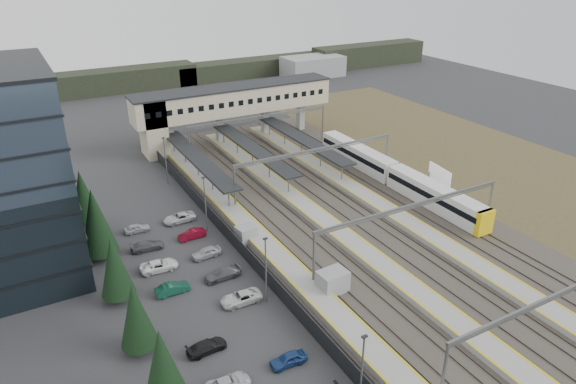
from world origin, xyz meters
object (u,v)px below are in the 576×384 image
relay_cabin_far (246,234)px  billboard (439,176)px  footbridge (221,104)px  relay_cabin_near (333,282)px  train (394,175)px

relay_cabin_far → billboard: bearing=-2.2°
relay_cabin_far → footbridge: footbridge is taller
relay_cabin_near → billboard: bearing=25.2°
relay_cabin_near → train: (24.73, 19.29, 0.62)m
relay_cabin_far → train: 28.86m
train → billboard: (4.25, -5.66, 1.03)m
relay_cabin_near → footbridge: (8.43, 52.03, 6.58)m
footbridge → train: size_ratio=1.05×
train → billboard: bearing=-53.1°
relay_cabin_far → footbridge: (12.21, 37.17, 6.82)m
relay_cabin_near → billboard: 32.06m
billboard → relay_cabin_far: bearing=177.8°
train → relay_cabin_far: bearing=-171.2°
train → billboard: billboard is taller
footbridge → relay_cabin_far: bearing=-108.2°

